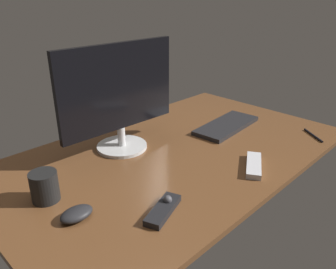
{
  "coord_description": "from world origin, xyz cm",
  "views": [
    {
      "loc": [
        -85.97,
        -81.32,
        61.44
      ],
      "look_at": [
        -0.3,
        3.8,
        8.0
      ],
      "focal_mm": 35.85,
      "sensor_mm": 36.0,
      "label": 1
    }
  ],
  "objects": [
    {
      "name": "keyboard",
      "position": [
        34.05,
        -0.43,
        2.93
      ],
      "size": [
        36.23,
        17.13,
        1.87
      ],
      "primitive_type": "cube",
      "rotation": [
        0.0,
        0.0,
        0.08
      ],
      "color": "black",
      "rests_on": "desk"
    },
    {
      "name": "coffee_mug",
      "position": [
        -51.53,
        5.0,
        6.68
      ],
      "size": [
        8.31,
        8.31,
        9.36
      ],
      "primitive_type": "cylinder",
      "color": "black",
      "rests_on": "desk"
    },
    {
      "name": "pen",
      "position": [
        52.37,
        -32.59,
        2.44
      ],
      "size": [
        8.66,
        11.71,
        0.87
      ],
      "primitive_type": "cylinder",
      "rotation": [
        0.0,
        1.57,
        0.95
      ],
      "color": "black",
      "rests_on": "desk"
    },
    {
      "name": "media_remote",
      "position": [
        -30.77,
        -24.66,
        3.11
      ],
      "size": [
        16.17,
        10.02,
        3.66
      ],
      "rotation": [
        0.0,
        0.0,
        0.36
      ],
      "color": "black",
      "rests_on": "desk"
    },
    {
      "name": "monitor",
      "position": [
        -13.11,
        17.15,
        23.66
      ],
      "size": [
        50.15,
        19.93,
        41.32
      ],
      "rotation": [
        0.0,
        0.0,
        -0.03
      ],
      "color": "silver",
      "rests_on": "desk"
    },
    {
      "name": "tv_remote",
      "position": [
        10.08,
        -29.1,
        3.02
      ],
      "size": [
        17.52,
        13.32,
        2.04
      ],
      "primitive_type": "cube",
      "rotation": [
        0.0,
        0.0,
        0.54
      ],
      "color": "#B7B7BC",
      "rests_on": "desk"
    },
    {
      "name": "desk",
      "position": [
        0.0,
        0.0,
        1.0
      ],
      "size": [
        140.0,
        84.0,
        2.0
      ],
      "primitive_type": "cube",
      "color": "brown",
      "rests_on": "ground"
    },
    {
      "name": "computer_mouse",
      "position": [
        -49.83,
        -9.49,
        3.54
      ],
      "size": [
        9.64,
        6.59,
        3.08
      ],
      "primitive_type": "ellipsoid",
      "rotation": [
        0.0,
        0.0,
        -0.01
      ],
      "color": "black",
      "rests_on": "desk"
    }
  ]
}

